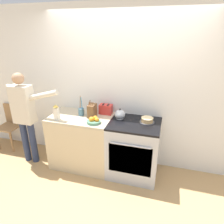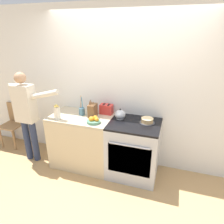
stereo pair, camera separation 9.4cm
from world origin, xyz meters
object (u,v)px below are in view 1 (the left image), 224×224
(knife_block, at_px, (92,111))
(fruit_bowl, at_px, (94,121))
(layer_cake, at_px, (147,120))
(utensil_crock, at_px, (81,111))
(stove_range, at_px, (134,149))
(person_baker, at_px, (24,112))
(dining_chair, at_px, (11,123))
(toaster, at_px, (106,109))
(tea_kettle, at_px, (120,114))
(milk_carton, at_px, (56,113))

(knife_block, distance_m, fruit_bowl, 0.24)
(layer_cake, distance_m, utensil_crock, 1.07)
(stove_range, xyz_separation_m, utensil_crock, (-0.90, 0.05, 0.52))
(person_baker, height_order, dining_chair, person_baker)
(layer_cake, bearing_deg, dining_chair, 177.25)
(fruit_bowl, xyz_separation_m, toaster, (0.06, 0.39, 0.04))
(tea_kettle, bearing_deg, fruit_bowl, -141.95)
(tea_kettle, height_order, person_baker, person_baker)
(utensil_crock, bearing_deg, toaster, 25.51)
(stove_range, xyz_separation_m, tea_kettle, (-0.26, 0.10, 0.52))
(fruit_bowl, bearing_deg, person_baker, -179.41)
(tea_kettle, height_order, fruit_bowl, tea_kettle)
(tea_kettle, height_order, utensil_crock, utensil_crock)
(milk_carton, bearing_deg, knife_block, 28.44)
(fruit_bowl, distance_m, dining_chair, 2.00)
(stove_range, height_order, layer_cake, layer_cake)
(layer_cake, distance_m, milk_carton, 1.39)
(utensil_crock, xyz_separation_m, fruit_bowl, (0.30, -0.22, -0.03))
(stove_range, xyz_separation_m, person_baker, (-1.81, -0.18, 0.50))
(knife_block, xyz_separation_m, utensil_crock, (-0.20, 0.01, -0.04))
(stove_range, distance_m, milk_carton, 1.33)
(stove_range, distance_m, layer_cake, 0.52)
(toaster, height_order, dining_chair, toaster)
(layer_cake, xyz_separation_m, utensil_crock, (-1.07, -0.02, 0.03))
(stove_range, relative_size, person_baker, 0.57)
(stove_range, distance_m, person_baker, 1.89)
(utensil_crock, bearing_deg, layer_cake, 1.02)
(stove_range, relative_size, knife_block, 3.23)
(milk_carton, bearing_deg, dining_chair, 162.36)
(layer_cake, xyz_separation_m, person_baker, (-1.98, -0.25, 0.01))
(layer_cake, xyz_separation_m, dining_chair, (-2.68, 0.13, -0.45))
(knife_block, bearing_deg, person_baker, -168.81)
(knife_block, bearing_deg, stove_range, -3.30)
(layer_cake, distance_m, tea_kettle, 0.43)
(utensil_crock, bearing_deg, fruit_bowl, -35.94)
(stove_range, bearing_deg, knife_block, 176.70)
(stove_range, xyz_separation_m, dining_chair, (-2.51, 0.20, 0.04))
(tea_kettle, bearing_deg, milk_carton, -161.02)
(knife_block, xyz_separation_m, dining_chair, (-1.81, 0.16, -0.52))
(fruit_bowl, distance_m, toaster, 0.40)
(layer_cake, relative_size, person_baker, 0.14)
(knife_block, height_order, milk_carton, knife_block)
(stove_range, bearing_deg, person_baker, -174.34)
(stove_range, height_order, toaster, toaster)
(toaster, bearing_deg, fruit_bowl, -98.95)
(knife_block, distance_m, utensil_crock, 0.20)
(toaster, distance_m, dining_chair, 2.04)
(utensil_crock, xyz_separation_m, toaster, (0.36, 0.17, 0.01))
(knife_block, bearing_deg, fruit_bowl, -62.86)
(tea_kettle, distance_m, toaster, 0.30)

